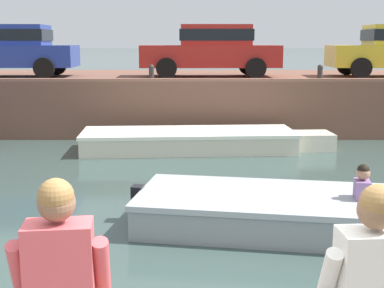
# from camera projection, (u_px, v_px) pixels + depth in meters

# --- Properties ---
(ground_plane) EXTENTS (400.00, 400.00, 0.00)m
(ground_plane) POSITION_uv_depth(u_px,v_px,m) (191.00, 199.00, 9.05)
(ground_plane) COLOR #384C47
(far_quay_wall) EXTENTS (60.00, 6.00, 1.57)m
(far_quay_wall) POSITION_uv_depth(u_px,v_px,m) (191.00, 99.00, 17.28)
(far_quay_wall) COLOR brown
(far_quay_wall) RESTS_ON ground
(far_wall_coping) EXTENTS (60.00, 0.24, 0.08)m
(far_wall_coping) POSITION_uv_depth(u_px,v_px,m) (191.00, 80.00, 14.29)
(far_wall_coping) COLOR #925F4C
(far_wall_coping) RESTS_ON far_quay_wall
(boat_moored_central_cream) EXTENTS (6.18, 2.01, 0.49)m
(boat_moored_central_cream) POSITION_uv_depth(u_px,v_px,m) (197.00, 141.00, 13.01)
(boat_moored_central_cream) COLOR silver
(boat_moored_central_cream) RESTS_ON ground
(motorboat_passing) EXTENTS (5.88, 2.55, 0.98)m
(motorboat_passing) POSITION_uv_depth(u_px,v_px,m) (324.00, 214.00, 7.48)
(motorboat_passing) COLOR #93999E
(motorboat_passing) RESTS_ON ground
(car_leftmost_blue) EXTENTS (4.07, 2.00, 1.54)m
(car_leftmost_blue) POSITION_uv_depth(u_px,v_px,m) (9.00, 48.00, 16.02)
(car_leftmost_blue) COLOR #233893
(car_leftmost_blue) RESTS_ON far_quay_wall
(car_left_inner_red) EXTENTS (4.15, 2.03, 1.54)m
(car_left_inner_red) POSITION_uv_depth(u_px,v_px,m) (210.00, 48.00, 16.03)
(car_left_inner_red) COLOR #B2231E
(car_left_inner_red) RESTS_ON far_quay_wall
(mooring_bollard_mid) EXTENTS (0.15, 0.15, 0.45)m
(mooring_bollard_mid) POSITION_uv_depth(u_px,v_px,m) (150.00, 72.00, 14.38)
(mooring_bollard_mid) COLOR #2D2B28
(mooring_bollard_mid) RESTS_ON far_quay_wall
(mooring_bollard_east) EXTENTS (0.15, 0.15, 0.45)m
(mooring_bollard_east) POSITION_uv_depth(u_px,v_px,m) (319.00, 72.00, 14.39)
(mooring_bollard_east) COLOR #2D2B28
(mooring_bollard_east) RESTS_ON far_quay_wall
(person_seated_left) EXTENTS (0.56, 0.56, 0.97)m
(person_seated_left) POSITION_uv_depth(u_px,v_px,m) (61.00, 281.00, 2.91)
(person_seated_left) COLOR #282833
(person_seated_left) RESTS_ON near_quay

